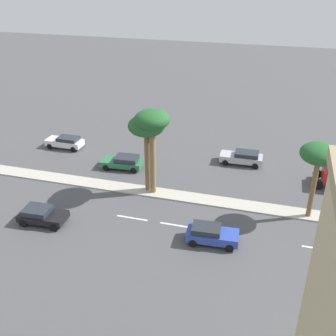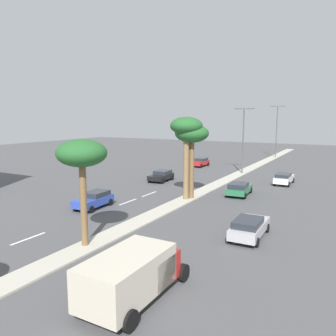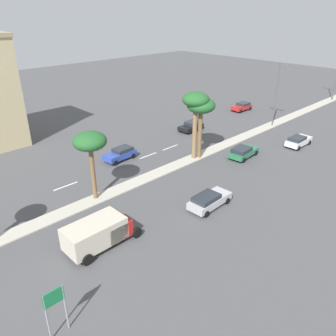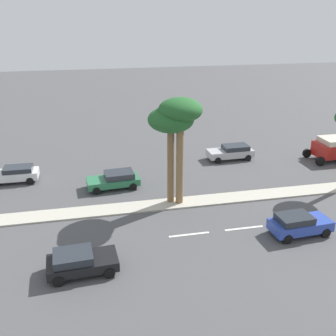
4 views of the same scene
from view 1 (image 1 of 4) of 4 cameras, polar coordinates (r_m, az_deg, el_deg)
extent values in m
plane|color=#4C4C4F|center=(39.59, -4.22, -3.17)|extent=(160.00, 160.00, 0.00)
cube|color=#B7B2A3|center=(44.16, -17.76, -0.99)|extent=(1.80, 98.82, 0.12)
cube|color=silver|center=(34.19, 20.69, -10.64)|extent=(0.20, 2.80, 0.01)
cube|color=silver|center=(34.60, 1.13, -8.06)|extent=(0.20, 2.80, 0.01)
cube|color=silver|center=(35.62, -5.07, -7.03)|extent=(0.20, 2.80, 0.01)
cylinder|color=brown|center=(36.30, 19.76, -2.75)|extent=(0.43, 0.43, 5.42)
ellipsoid|color=#235B28|center=(34.87, 20.59, 1.90)|extent=(3.16, 3.16, 1.74)
cylinder|color=brown|center=(38.12, -2.92, 0.94)|extent=(0.52, 0.52, 6.01)
ellipsoid|color=#235B28|center=(36.66, -3.06, 5.98)|extent=(3.39, 3.39, 1.86)
cylinder|color=olive|center=(37.50, -2.17, 1.16)|extent=(0.56, 0.56, 6.79)
ellipsoid|color=#235B28|center=(35.93, -2.28, 6.84)|extent=(3.21, 3.21, 1.76)
cube|color=#2D47AD|center=(32.51, 6.29, -9.44)|extent=(2.05, 4.19, 0.70)
cube|color=#262B33|center=(32.21, 5.43, -8.52)|extent=(1.76, 2.35, 0.45)
cylinder|color=black|center=(33.35, 8.90, -9.31)|extent=(0.26, 0.65, 0.64)
cylinder|color=black|center=(31.99, 8.67, -11.11)|extent=(0.26, 0.65, 0.64)
cylinder|color=black|center=(33.52, 3.97, -8.79)|extent=(0.26, 0.65, 0.64)
cylinder|color=black|center=(32.17, 3.51, -10.55)|extent=(0.26, 0.65, 0.64)
cube|color=#287047|center=(43.71, -6.50, 0.75)|extent=(2.29, 4.49, 0.58)
cube|color=#262B33|center=(43.32, -5.85, 1.32)|extent=(1.95, 2.52, 0.49)
cylinder|color=black|center=(43.53, -8.75, 0.05)|extent=(0.27, 0.65, 0.64)
cylinder|color=black|center=(45.09, -7.97, 1.11)|extent=(0.27, 0.65, 0.64)
cylinder|color=black|center=(42.64, -4.90, -0.33)|extent=(0.27, 0.65, 0.64)
cylinder|color=black|center=(44.23, -4.23, 0.77)|extent=(0.27, 0.65, 0.64)
cube|color=silver|center=(49.75, -14.38, 3.51)|extent=(1.81, 4.43, 0.68)
cube|color=#262B33|center=(49.28, -13.89, 4.02)|extent=(1.61, 2.44, 0.41)
cylinder|color=black|center=(50.02, -16.34, 2.95)|extent=(0.23, 0.64, 0.64)
cylinder|color=black|center=(51.30, -15.38, 3.70)|extent=(0.23, 0.64, 0.64)
cylinder|color=black|center=(48.50, -13.23, 2.57)|extent=(0.23, 0.64, 0.64)
cylinder|color=black|center=(49.82, -12.32, 3.35)|extent=(0.23, 0.64, 0.64)
cube|color=#B2B2B7|center=(45.07, 10.26, 1.40)|extent=(1.95, 4.62, 0.69)
cube|color=#262B33|center=(44.80, 11.05, 1.96)|extent=(1.72, 2.56, 0.44)
cylinder|color=black|center=(44.54, 8.07, 0.76)|extent=(0.23, 0.64, 0.64)
cylinder|color=black|center=(46.11, 8.35, 1.70)|extent=(0.23, 0.64, 0.64)
cylinder|color=black|center=(44.38, 12.17, 0.28)|extent=(0.23, 0.64, 0.64)
cylinder|color=black|center=(45.96, 12.31, 1.25)|extent=(0.23, 0.64, 0.64)
cube|color=black|center=(36.21, -17.18, -6.53)|extent=(2.21, 4.09, 0.58)
cube|color=#262B33|center=(36.16, -17.99, -5.71)|extent=(1.91, 2.29, 0.47)
cylinder|color=black|center=(36.43, -14.49, -6.44)|extent=(0.26, 0.65, 0.64)
cylinder|color=black|center=(35.08, -15.83, -8.09)|extent=(0.26, 0.65, 0.64)
cylinder|color=black|center=(37.68, -18.31, -5.80)|extent=(0.26, 0.65, 0.64)
cylinder|color=black|center=(36.37, -19.75, -7.35)|extent=(0.26, 0.65, 0.64)
cube|color=#B21E19|center=(43.05, 22.37, -0.95)|extent=(2.42, 2.22, 1.37)
cylinder|color=black|center=(42.11, 20.43, -2.28)|extent=(0.28, 0.90, 0.90)
cylinder|color=black|center=(44.25, 20.30, -0.79)|extent=(0.28, 0.90, 0.90)
camera|label=2|loc=(51.71, 37.58, 8.58)|focal=35.85mm
camera|label=3|loc=(60.48, 36.38, 19.80)|focal=36.16mm
camera|label=4|loc=(18.98, -53.16, -2.82)|focal=42.03mm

